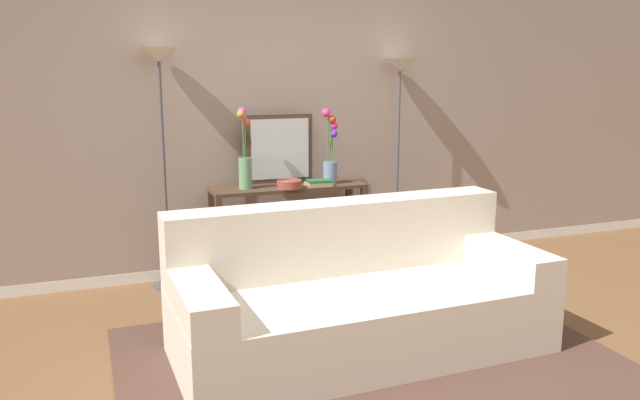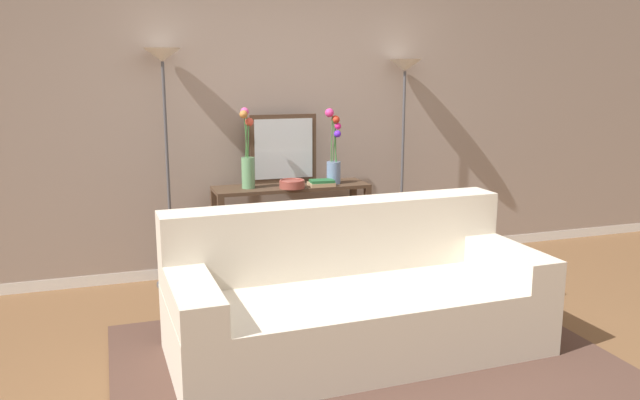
{
  "view_description": "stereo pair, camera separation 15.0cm",
  "coord_description": "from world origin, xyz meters",
  "px_view_note": "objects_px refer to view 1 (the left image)",
  "views": [
    {
      "loc": [
        -1.52,
        -3.1,
        1.72
      ],
      "look_at": [
        0.01,
        1.01,
        0.81
      ],
      "focal_mm": 35.94,
      "sensor_mm": 36.0,
      "label": 1
    },
    {
      "loc": [
        -1.38,
        -3.15,
        1.72
      ],
      "look_at": [
        0.01,
        1.01,
        0.81
      ],
      "focal_mm": 35.94,
      "sensor_mm": 36.0,
      "label": 2
    }
  ],
  "objects_px": {
    "floor_lamp_right": "(399,104)",
    "console_table": "(288,214)",
    "book_row_under_console": "(245,276)",
    "wall_mirror": "(280,149)",
    "book_stack": "(319,183)",
    "couch": "(357,301)",
    "vase_tall_flowers": "(245,159)",
    "vase_short_flowers": "(330,155)",
    "fruit_bowl": "(289,184)",
    "floor_lamp_left": "(161,102)"
  },
  "relations": [
    {
      "from": "floor_lamp_right",
      "to": "book_row_under_console",
      "type": "bearing_deg",
      "value": -175.09
    },
    {
      "from": "vase_short_flowers",
      "to": "book_stack",
      "type": "bearing_deg",
      "value": -150.55
    },
    {
      "from": "floor_lamp_right",
      "to": "fruit_bowl",
      "type": "xyz_separation_m",
      "value": [
        -1.08,
        -0.24,
        -0.59
      ]
    },
    {
      "from": "couch",
      "to": "console_table",
      "type": "xyz_separation_m",
      "value": [
        0.02,
        1.45,
        0.23
      ]
    },
    {
      "from": "console_table",
      "to": "floor_lamp_right",
      "type": "relative_size",
      "value": 0.7
    },
    {
      "from": "couch",
      "to": "fruit_bowl",
      "type": "bearing_deg",
      "value": 90.3
    },
    {
      "from": "book_stack",
      "to": "book_row_under_console",
      "type": "relative_size",
      "value": 0.78
    },
    {
      "from": "floor_lamp_right",
      "to": "console_table",
      "type": "bearing_deg",
      "value": -173.34
    },
    {
      "from": "console_table",
      "to": "floor_lamp_left",
      "type": "height_order",
      "value": "floor_lamp_left"
    },
    {
      "from": "wall_mirror",
      "to": "fruit_bowl",
      "type": "relative_size",
      "value": 2.77
    },
    {
      "from": "vase_tall_flowers",
      "to": "book_stack",
      "type": "xyz_separation_m",
      "value": [
        0.58,
        -0.09,
        -0.21
      ]
    },
    {
      "from": "console_table",
      "to": "vase_short_flowers",
      "type": "xyz_separation_m",
      "value": [
        0.36,
        -0.03,
        0.47
      ]
    },
    {
      "from": "couch",
      "to": "fruit_bowl",
      "type": "height_order",
      "value": "couch"
    },
    {
      "from": "floor_lamp_left",
      "to": "vase_short_flowers",
      "type": "xyz_separation_m",
      "value": [
        1.32,
        -0.15,
        -0.45
      ]
    },
    {
      "from": "book_stack",
      "to": "wall_mirror",
      "type": "bearing_deg",
      "value": 134.23
    },
    {
      "from": "floor_lamp_right",
      "to": "vase_short_flowers",
      "type": "xyz_separation_m",
      "value": [
        -0.69,
        -0.15,
        -0.39
      ]
    },
    {
      "from": "console_table",
      "to": "book_row_under_console",
      "type": "height_order",
      "value": "console_table"
    },
    {
      "from": "floor_lamp_left",
      "to": "wall_mirror",
      "type": "height_order",
      "value": "floor_lamp_left"
    },
    {
      "from": "book_stack",
      "to": "couch",
      "type": "bearing_deg",
      "value": -100.3
    },
    {
      "from": "floor_lamp_right",
      "to": "wall_mirror",
      "type": "bearing_deg",
      "value": 178.34
    },
    {
      "from": "console_table",
      "to": "vase_short_flowers",
      "type": "height_order",
      "value": "vase_short_flowers"
    },
    {
      "from": "wall_mirror",
      "to": "book_row_under_console",
      "type": "bearing_deg",
      "value": -156.68
    },
    {
      "from": "console_table",
      "to": "floor_lamp_right",
      "type": "height_order",
      "value": "floor_lamp_right"
    },
    {
      "from": "couch",
      "to": "wall_mirror",
      "type": "height_order",
      "value": "wall_mirror"
    },
    {
      "from": "vase_tall_flowers",
      "to": "vase_short_flowers",
      "type": "distance_m",
      "value": 0.71
    },
    {
      "from": "couch",
      "to": "floor_lamp_left",
      "type": "height_order",
      "value": "floor_lamp_left"
    },
    {
      "from": "console_table",
      "to": "floor_lamp_left",
      "type": "xyz_separation_m",
      "value": [
        -0.96,
        0.12,
        0.92
      ]
    },
    {
      "from": "floor_lamp_left",
      "to": "floor_lamp_right",
      "type": "distance_m",
      "value": 2.01
    },
    {
      "from": "floor_lamp_left",
      "to": "book_stack",
      "type": "relative_size",
      "value": 8.98
    },
    {
      "from": "book_stack",
      "to": "vase_tall_flowers",
      "type": "bearing_deg",
      "value": 171.0
    },
    {
      "from": "couch",
      "to": "vase_short_flowers",
      "type": "relative_size",
      "value": 3.7
    },
    {
      "from": "console_table",
      "to": "floor_lamp_right",
      "type": "distance_m",
      "value": 1.37
    },
    {
      "from": "vase_tall_flowers",
      "to": "book_row_under_console",
      "type": "xyz_separation_m",
      "value": [
        -0.02,
        0.01,
        -0.96
      ]
    },
    {
      "from": "console_table",
      "to": "book_row_under_console",
      "type": "bearing_deg",
      "value": -180.0
    },
    {
      "from": "floor_lamp_left",
      "to": "vase_short_flowers",
      "type": "height_order",
      "value": "floor_lamp_left"
    },
    {
      "from": "fruit_bowl",
      "to": "book_stack",
      "type": "relative_size",
      "value": 0.98
    },
    {
      "from": "console_table",
      "to": "vase_tall_flowers",
      "type": "xyz_separation_m",
      "value": [
        -0.36,
        -0.01,
        0.47
      ]
    },
    {
      "from": "wall_mirror",
      "to": "vase_tall_flowers",
      "type": "xyz_separation_m",
      "value": [
        -0.34,
        -0.16,
        -0.05
      ]
    },
    {
      "from": "console_table",
      "to": "fruit_bowl",
      "type": "bearing_deg",
      "value": -102.38
    },
    {
      "from": "fruit_bowl",
      "to": "vase_tall_flowers",
      "type": "bearing_deg",
      "value": 161.93
    },
    {
      "from": "console_table",
      "to": "book_row_under_console",
      "type": "distance_m",
      "value": 0.61
    },
    {
      "from": "floor_lamp_right",
      "to": "vase_tall_flowers",
      "type": "relative_size",
      "value": 2.82
    },
    {
      "from": "vase_short_flowers",
      "to": "fruit_bowl",
      "type": "distance_m",
      "value": 0.44
    },
    {
      "from": "floor_lamp_right",
      "to": "book_row_under_console",
      "type": "relative_size",
      "value": 6.73
    },
    {
      "from": "console_table",
      "to": "vase_tall_flowers",
      "type": "distance_m",
      "value": 0.59
    },
    {
      "from": "couch",
      "to": "book_row_under_console",
      "type": "height_order",
      "value": "couch"
    },
    {
      "from": "floor_lamp_left",
      "to": "book_stack",
      "type": "distance_m",
      "value": 1.38
    },
    {
      "from": "floor_lamp_left",
      "to": "wall_mirror",
      "type": "distance_m",
      "value": 1.02
    },
    {
      "from": "wall_mirror",
      "to": "book_stack",
      "type": "height_order",
      "value": "wall_mirror"
    },
    {
      "from": "couch",
      "to": "vase_short_flowers",
      "type": "xyz_separation_m",
      "value": [
        0.37,
        1.42,
        0.7
      ]
    }
  ]
}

